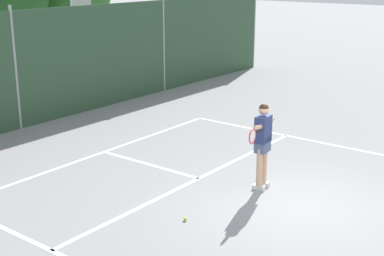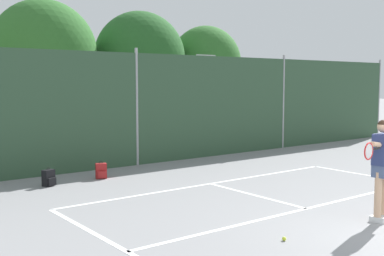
% 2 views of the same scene
% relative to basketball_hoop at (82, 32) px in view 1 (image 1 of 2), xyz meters
% --- Properties ---
extents(ground_plane, '(120.00, 120.00, 0.00)m').
position_rel_basketball_hoop_xyz_m(ground_plane, '(-4.05, -10.71, -2.31)').
color(ground_plane, gray).
extents(court_markings, '(8.30, 11.10, 0.01)m').
position_rel_basketball_hoop_xyz_m(court_markings, '(-4.05, -10.07, -2.31)').
color(court_markings, white).
rests_on(court_markings, ground).
extents(chainlink_fence, '(26.09, 0.09, 3.54)m').
position_rel_basketball_hoop_xyz_m(chainlink_fence, '(-4.05, -1.71, -0.61)').
color(chainlink_fence, '#2D4C33').
rests_on(chainlink_fence, ground).
extents(basketball_hoop, '(0.90, 0.67, 3.55)m').
position_rel_basketball_hoop_xyz_m(basketball_hoop, '(0.00, 0.00, 0.00)').
color(basketball_hoop, yellow).
rests_on(basketball_hoop, ground).
extents(tennis_player, '(1.42, 0.37, 1.85)m').
position_rel_basketball_hoop_xyz_m(tennis_player, '(-3.67, -9.62, -1.20)').
color(tennis_player, silver).
rests_on(tennis_player, ground).
extents(tennis_ball, '(0.07, 0.07, 0.07)m').
position_rel_basketball_hoop_xyz_m(tennis_ball, '(-5.90, -9.31, -2.28)').
color(tennis_ball, '#CCE033').
rests_on(tennis_ball, ground).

